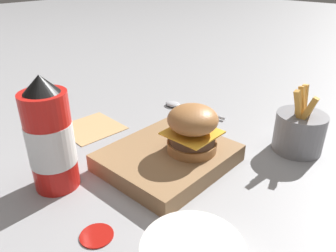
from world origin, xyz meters
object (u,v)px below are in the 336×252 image
serving_board (168,158)px  burger (192,128)px  fries_basket (299,131)px  spoon (181,106)px  ketchup_bottle (50,139)px

serving_board → burger: 0.08m
serving_board → fries_basket: bearing=-35.3°
burger → fries_basket: size_ratio=0.66×
fries_basket → spoon: (0.00, 0.31, -0.04)m
spoon → burger: bearing=128.5°
burger → fries_basket: 0.23m
ketchup_bottle → fries_basket: ketchup_bottle is taller
burger → fries_basket: bearing=-33.2°
burger → spoon: (0.19, 0.19, -0.07)m
ketchup_bottle → spoon: ketchup_bottle is taller
ketchup_bottle → fries_basket: (0.39, -0.26, -0.05)m
burger → spoon: bearing=44.4°
burger → fries_basket: (0.19, -0.12, -0.03)m
ketchup_bottle → fries_basket: size_ratio=1.42×
fries_basket → spoon: size_ratio=0.79×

